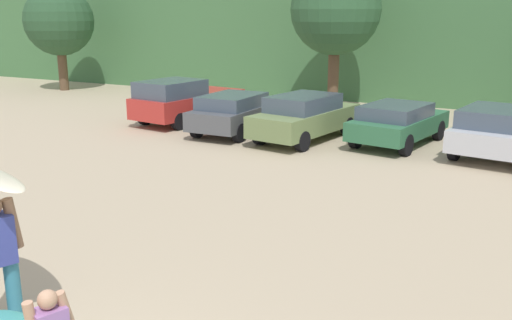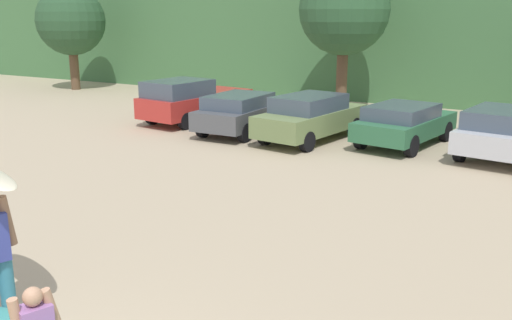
{
  "view_description": "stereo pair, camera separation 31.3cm",
  "coord_description": "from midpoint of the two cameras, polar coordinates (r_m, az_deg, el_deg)",
  "views": [
    {
      "loc": [
        4.6,
        -3.29,
        3.99
      ],
      "look_at": [
        -0.66,
        6.79,
        1.05
      ],
      "focal_mm": 39.88,
      "sensor_mm": 36.0,
      "label": 1
    },
    {
      "loc": [
        4.88,
        -3.14,
        3.99
      ],
      "look_at": [
        -0.66,
        6.79,
        1.05
      ],
      "focal_mm": 39.88,
      "sensor_mm": 36.0,
      "label": 2
    }
  ],
  "objects": [
    {
      "name": "hillside_ridge",
      "position": [
        31.61,
        19.47,
        13.45
      ],
      "size": [
        108.0,
        12.0,
        7.7
      ],
      "primitive_type": "cube",
      "color": "#427042",
      "rests_on": "ground_plane"
    },
    {
      "name": "tree_center",
      "position": [
        32.17,
        -19.44,
        12.98
      ],
      "size": [
        3.58,
        3.58,
        5.39
      ],
      "color": "brown",
      "rests_on": "ground_plane"
    },
    {
      "name": "tree_right",
      "position": [
        23.87,
        7.6,
        14.68
      ],
      "size": [
        3.67,
        3.67,
        5.98
      ],
      "color": "brown",
      "rests_on": "ground_plane"
    },
    {
      "name": "parked_car_red",
      "position": [
        21.59,
        -7.57,
        5.97
      ],
      "size": [
        2.44,
        4.82,
        1.64
      ],
      "rotation": [
        0.0,
        0.0,
        1.44
      ],
      "color": "#B72D28",
      "rests_on": "ground_plane"
    },
    {
      "name": "parked_car_dark_gray",
      "position": [
        19.44,
        -2.48,
        4.85
      ],
      "size": [
        1.83,
        4.06,
        1.36
      ],
      "rotation": [
        0.0,
        0.0,
        1.58
      ],
      "color": "#4C4F54",
      "rests_on": "ground_plane"
    },
    {
      "name": "parked_car_olive_green",
      "position": [
        18.38,
        4.45,
        4.4
      ],
      "size": [
        2.35,
        4.57,
        1.48
      ],
      "rotation": [
        0.0,
        0.0,
        1.42
      ],
      "color": "#6B7F4C",
      "rests_on": "ground_plane"
    },
    {
      "name": "parked_car_forest_green",
      "position": [
        18.2,
        13.59,
        3.72
      ],
      "size": [
        2.41,
        4.25,
        1.3
      ],
      "rotation": [
        0.0,
        0.0,
        1.41
      ],
      "color": "#2D6642",
      "rests_on": "ground_plane"
    },
    {
      "name": "parked_car_silver",
      "position": [
        17.68,
        22.87,
        2.87
      ],
      "size": [
        2.55,
        4.66,
        1.44
      ],
      "rotation": [
        0.0,
        0.0,
        1.43
      ],
      "color": "silver",
      "rests_on": "ground_plane"
    }
  ]
}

